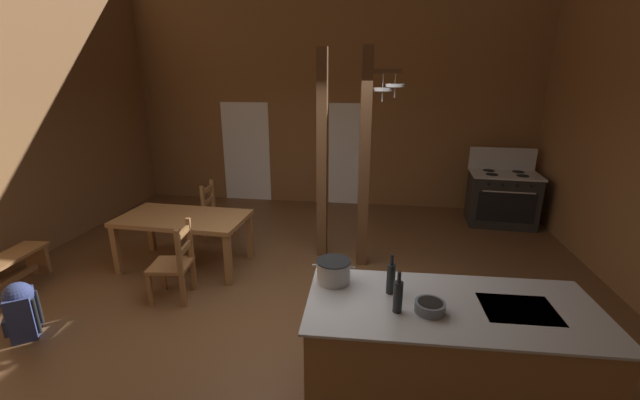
% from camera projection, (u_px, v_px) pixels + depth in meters
% --- Properties ---
extents(ground_plane, '(8.67, 8.92, 0.10)m').
position_uv_depth(ground_plane, '(287.00, 313.00, 4.56)').
color(ground_plane, brown).
extents(wall_back, '(8.67, 0.14, 4.57)m').
position_uv_depth(wall_back, '(331.00, 91.00, 7.76)').
color(wall_back, brown).
rests_on(wall_back, ground_plane).
extents(glazed_door_back_left, '(1.00, 0.01, 2.05)m').
position_uv_depth(glazed_door_back_left, '(246.00, 152.00, 8.31)').
color(glazed_door_back_left, white).
rests_on(glazed_door_back_left, ground_plane).
extents(glazed_panel_back_right, '(0.84, 0.01, 2.05)m').
position_uv_depth(glazed_panel_back_right, '(349.00, 155.00, 8.01)').
color(glazed_panel_back_right, white).
rests_on(glazed_panel_back_right, ground_plane).
extents(kitchen_island, '(2.19, 1.03, 0.93)m').
position_uv_depth(kitchen_island, '(446.00, 357.00, 3.08)').
color(kitchen_island, olive).
rests_on(kitchen_island, ground_plane).
extents(stove_range, '(1.19, 0.88, 1.32)m').
position_uv_depth(stove_range, '(502.00, 198.00, 7.06)').
color(stove_range, black).
rests_on(stove_range, ground_plane).
extents(support_post_with_pot_rack, '(0.55, 0.27, 2.92)m').
position_uv_depth(support_post_with_pot_rack, '(367.00, 155.00, 5.18)').
color(support_post_with_pot_rack, brown).
rests_on(support_post_with_pot_rack, ground_plane).
extents(support_post_center, '(0.14, 0.14, 2.92)m').
position_uv_depth(support_post_center, '(322.00, 158.00, 5.51)').
color(support_post_center, brown).
rests_on(support_post_center, ground_plane).
extents(dining_table, '(1.74, 0.97, 0.74)m').
position_uv_depth(dining_table, '(184.00, 222.00, 5.39)').
color(dining_table, olive).
rests_on(dining_table, ground_plane).
extents(ladderback_chair_near_window, '(0.49, 0.49, 0.95)m').
position_uv_depth(ladderback_chair_near_window, '(175.00, 264.00, 4.64)').
color(ladderback_chair_near_window, brown).
rests_on(ladderback_chair_near_window, ground_plane).
extents(ladderback_chair_by_post, '(0.45, 0.45, 0.95)m').
position_uv_depth(ladderback_chair_by_post, '(217.00, 213.00, 6.35)').
color(ladderback_chair_by_post, brown).
rests_on(ladderback_chair_by_post, ground_plane).
extents(backpack, '(0.39, 0.39, 0.60)m').
position_uv_depth(backpack, '(21.00, 308.00, 3.99)').
color(backpack, navy).
rests_on(backpack, ground_plane).
extents(stockpot_on_counter, '(0.35, 0.28, 0.19)m').
position_uv_depth(stockpot_on_counter, '(334.00, 271.00, 3.25)').
color(stockpot_on_counter, '#B7BABF').
rests_on(stockpot_on_counter, kitchen_island).
extents(mixing_bowl_on_counter, '(0.22, 0.22, 0.08)m').
position_uv_depth(mixing_bowl_on_counter, '(430.00, 307.00, 2.84)').
color(mixing_bowl_on_counter, slate).
rests_on(mixing_bowl_on_counter, kitchen_island).
extents(bottle_tall_on_counter, '(0.07, 0.07, 0.32)m').
position_uv_depth(bottle_tall_on_counter, '(398.00, 296.00, 2.82)').
color(bottle_tall_on_counter, '#1E2328').
rests_on(bottle_tall_on_counter, kitchen_island).
extents(bottle_short_on_counter, '(0.07, 0.07, 0.33)m').
position_uv_depth(bottle_short_on_counter, '(391.00, 278.00, 3.06)').
color(bottle_short_on_counter, '#1E2328').
rests_on(bottle_short_on_counter, kitchen_island).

